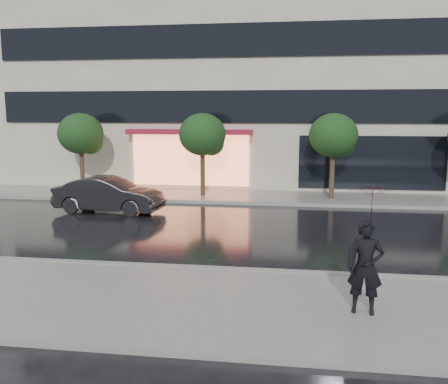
# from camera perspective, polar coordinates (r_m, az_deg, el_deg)

# --- Properties ---
(ground) EXTENTS (120.00, 120.00, 0.00)m
(ground) POSITION_cam_1_polar(r_m,az_deg,el_deg) (13.69, 2.20, -8.01)
(ground) COLOR black
(ground) RESTS_ON ground
(sidewalk_near) EXTENTS (60.00, 4.50, 0.12)m
(sidewalk_near) POSITION_cam_1_polar(r_m,az_deg,el_deg) (10.63, 0.29, -12.81)
(sidewalk_near) COLOR slate
(sidewalk_near) RESTS_ON ground
(sidewalk_far) EXTENTS (60.00, 3.50, 0.12)m
(sidewalk_far) POSITION_cam_1_polar(r_m,az_deg,el_deg) (23.64, 4.84, -0.58)
(sidewalk_far) COLOR slate
(sidewalk_far) RESTS_ON ground
(curb_near) EXTENTS (60.00, 0.25, 0.14)m
(curb_near) POSITION_cam_1_polar(r_m,az_deg,el_deg) (12.72, 1.72, -9.02)
(curb_near) COLOR gray
(curb_near) RESTS_ON ground
(curb_far) EXTENTS (60.00, 0.25, 0.14)m
(curb_far) POSITION_cam_1_polar(r_m,az_deg,el_deg) (21.92, 4.56, -1.32)
(curb_far) COLOR gray
(curb_far) RESTS_ON ground
(office_building) EXTENTS (30.00, 12.76, 18.00)m
(office_building) POSITION_cam_1_polar(r_m,az_deg,el_deg) (31.41, 5.97, 18.18)
(office_building) COLOR beige
(office_building) RESTS_ON ground
(tree_far_west) EXTENTS (2.20, 2.20, 3.99)m
(tree_far_west) POSITION_cam_1_polar(r_m,az_deg,el_deg) (25.27, -15.91, 6.26)
(tree_far_west) COLOR #33261C
(tree_far_west) RESTS_ON ground
(tree_mid_west) EXTENTS (2.20, 2.20, 3.99)m
(tree_mid_west) POSITION_cam_1_polar(r_m,az_deg,el_deg) (23.47, -2.32, 6.40)
(tree_mid_west) COLOR #33261C
(tree_mid_west) RESTS_ON ground
(tree_mid_east) EXTENTS (2.20, 2.20, 3.99)m
(tree_mid_east) POSITION_cam_1_polar(r_m,az_deg,el_deg) (23.13, 12.54, 6.16)
(tree_mid_east) COLOR #33261C
(tree_mid_east) RESTS_ON ground
(parked_car) EXTENTS (4.50, 1.92, 1.44)m
(parked_car) POSITION_cam_1_polar(r_m,az_deg,el_deg) (20.70, -13.03, -0.32)
(parked_car) COLOR black
(parked_car) RESTS_ON ground
(pedestrian_with_umbrella) EXTENTS (1.11, 1.13, 2.56)m
(pedestrian_with_umbrella) POSITION_cam_1_polar(r_m,az_deg,el_deg) (10.00, 16.24, -4.40)
(pedestrian_with_umbrella) COLOR black
(pedestrian_with_umbrella) RESTS_ON sidewalk_near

